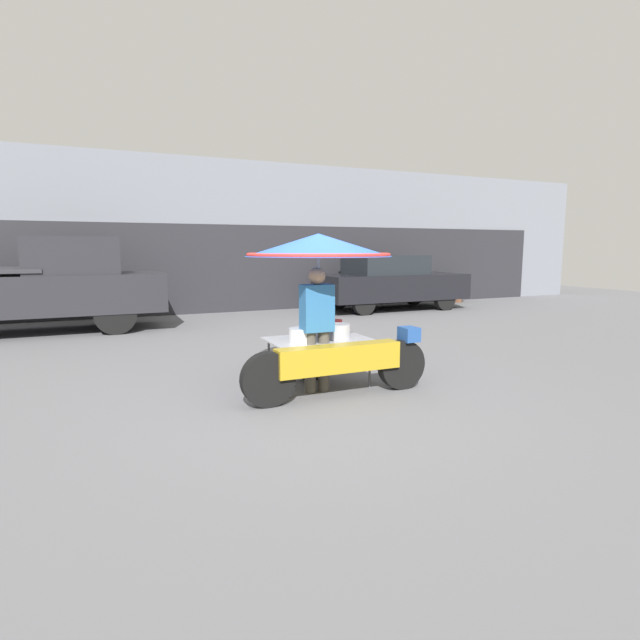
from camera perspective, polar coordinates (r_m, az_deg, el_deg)
name	(u,v)px	position (r m, az deg, el deg)	size (l,w,h in m)	color
ground_plane	(318,398)	(5.98, -0.21, -8.91)	(36.00, 36.00, 0.00)	slate
shopfront_building	(182,237)	(14.81, -15.47, 9.08)	(28.00, 2.06, 4.15)	gray
vendor_motorcycle_cart	(322,272)	(6.23, 0.20, 5.48)	(2.38, 1.84, 1.94)	black
vendor_person	(317,324)	(6.05, -0.36, -0.41)	(0.38, 0.22, 1.53)	#4C473D
parked_car	(390,282)	(14.52, 7.96, 4.32)	(4.28, 1.81, 1.56)	black
pickup_truck	(37,286)	(11.85, -29.60, 3.35)	(5.23, 1.80, 1.99)	black
potted_plant	(458,287)	(16.98, 15.49, 3.70)	(0.76, 0.76, 0.91)	brown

